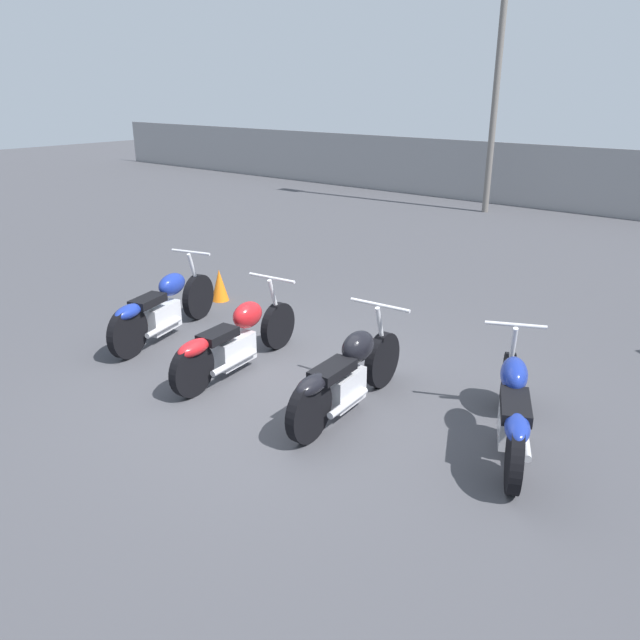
% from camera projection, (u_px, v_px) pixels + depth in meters
% --- Properties ---
extents(ground_plane, '(60.00, 60.00, 0.00)m').
position_uv_depth(ground_plane, '(288.00, 390.00, 6.71)').
color(ground_plane, '#424247').
extents(fence_back, '(40.00, 0.04, 1.66)m').
position_uv_depth(fence_back, '(621.00, 184.00, 15.24)').
color(fence_back, gray).
rests_on(fence_back, ground_plane).
extents(motorcycle_slot_0, '(0.81, 2.06, 1.00)m').
position_uv_depth(motorcycle_slot_0, '(163.00, 308.00, 7.98)').
color(motorcycle_slot_0, black).
rests_on(motorcycle_slot_0, ground_plane).
extents(motorcycle_slot_1, '(0.66, 2.10, 0.95)m').
position_uv_depth(motorcycle_slot_1, '(235.00, 340.00, 7.03)').
color(motorcycle_slot_1, black).
rests_on(motorcycle_slot_1, ground_plane).
extents(motorcycle_slot_2, '(0.69, 1.97, 0.98)m').
position_uv_depth(motorcycle_slot_2, '(347.00, 375.00, 6.11)').
color(motorcycle_slot_2, black).
rests_on(motorcycle_slot_2, ground_plane).
extents(motorcycle_slot_3, '(0.99, 1.84, 0.97)m').
position_uv_depth(motorcycle_slot_3, '(513.00, 408.00, 5.51)').
color(motorcycle_slot_3, black).
rests_on(motorcycle_slot_3, ground_plane).
extents(traffic_cone_near, '(0.27, 0.27, 0.48)m').
position_uv_depth(traffic_cone_near, '(220.00, 285.00, 9.45)').
color(traffic_cone_near, orange).
rests_on(traffic_cone_near, ground_plane).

